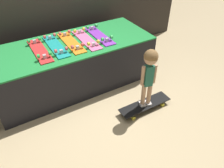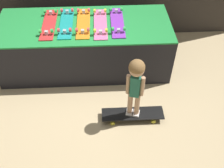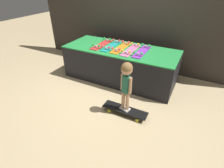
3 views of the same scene
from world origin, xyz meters
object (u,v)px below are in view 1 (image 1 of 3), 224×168
at_px(skateboard_purple_on_rack, 99,35).
at_px(child, 150,68).
at_px(skateboard_teal_on_rack, 56,46).
at_px(skateboard_red_on_rack, 40,50).
at_px(skateboard_on_floor, 145,105).
at_px(skateboard_orange_on_rack, 71,42).
at_px(skateboard_pink_on_rack, 86,39).

distance_m(skateboard_purple_on_rack, child, 1.08).
distance_m(skateboard_teal_on_rack, skateboard_purple_on_rack, 0.69).
bearing_deg(child, skateboard_red_on_rack, 149.53).
bearing_deg(skateboard_purple_on_rack, skateboard_red_on_rack, -179.87).
distance_m(skateboard_purple_on_rack, skateboard_on_floor, 1.26).
bearing_deg(skateboard_on_floor, skateboard_red_on_rack, 134.49).
height_order(skateboard_orange_on_rack, child, child).
height_order(skateboard_red_on_rack, skateboard_orange_on_rack, same).
xyz_separation_m(skateboard_red_on_rack, skateboard_on_floor, (1.05, -1.06, -0.65)).
bearing_deg(skateboard_orange_on_rack, skateboard_on_floor, -61.16).
xyz_separation_m(skateboard_orange_on_rack, child, (0.59, -1.07, -0.04)).
relative_size(skateboard_orange_on_rack, skateboard_purple_on_rack, 1.00).
bearing_deg(skateboard_teal_on_rack, skateboard_orange_on_rack, -1.78).
relative_size(skateboard_red_on_rack, skateboard_on_floor, 0.95).
bearing_deg(skateboard_red_on_rack, skateboard_teal_on_rack, 3.00).
xyz_separation_m(skateboard_purple_on_rack, child, (0.13, -1.07, -0.04)).
distance_m(skateboard_red_on_rack, skateboard_orange_on_rack, 0.46).
relative_size(skateboard_purple_on_rack, child, 0.86).
xyz_separation_m(skateboard_pink_on_rack, skateboard_purple_on_rack, (0.23, 0.02, 0.00)).
bearing_deg(skateboard_on_floor, skateboard_orange_on_rack, 118.84).
bearing_deg(skateboard_on_floor, skateboard_teal_on_rack, 127.20).
xyz_separation_m(skateboard_teal_on_rack, skateboard_on_floor, (0.82, -1.08, -0.65)).
relative_size(skateboard_red_on_rack, skateboard_pink_on_rack, 1.00).
distance_m(skateboard_orange_on_rack, skateboard_on_floor, 1.39).
xyz_separation_m(skateboard_orange_on_rack, skateboard_purple_on_rack, (0.46, -0.00, 0.00)).
bearing_deg(skateboard_orange_on_rack, child, -61.16).
relative_size(skateboard_orange_on_rack, skateboard_on_floor, 0.95).
xyz_separation_m(skateboard_pink_on_rack, child, (0.36, -1.04, -0.04)).
bearing_deg(skateboard_pink_on_rack, child, -70.92).
bearing_deg(skateboard_red_on_rack, child, -45.51).
xyz_separation_m(skateboard_purple_on_rack, skateboard_on_floor, (0.13, -1.07, -0.65)).
bearing_deg(skateboard_pink_on_rack, skateboard_on_floor, -70.92).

